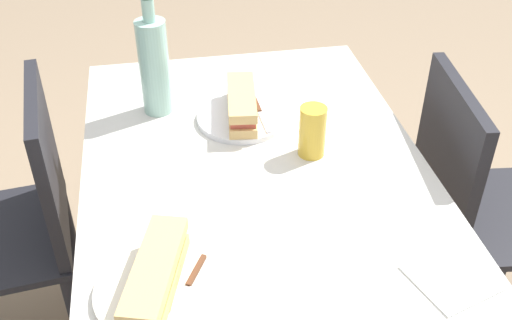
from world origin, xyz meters
TOP-DOWN VIEW (x-y plane):
  - dining_table at (0.00, 0.00)m, footprint 1.18×0.81m
  - chair_far at (-0.01, 0.60)m, footprint 0.44×0.44m
  - chair_near at (-0.16, -0.60)m, footprint 0.44×0.44m
  - plate_near at (0.35, -0.25)m, footprint 0.24×0.24m
  - baguette_sandwich_near at (0.35, -0.25)m, footprint 0.26×0.14m
  - knife_near at (0.36, -0.19)m, footprint 0.16×0.09m
  - plate_far at (-0.21, -0.00)m, footprint 0.24×0.24m
  - baguette_sandwich_far at (-0.21, -0.00)m, footprint 0.23×0.10m
  - knife_far at (-0.21, 0.05)m, footprint 0.18×0.02m
  - water_bottle at (-0.30, -0.21)m, footprint 0.08×0.08m
  - beer_glass at (-0.03, 0.14)m, footprint 0.06×0.06m
  - paper_napkin at (0.41, 0.30)m, footprint 0.18×0.18m

SIDE VIEW (x-z plane):
  - chair_far at x=-0.01m, z-range 0.07..0.94m
  - chair_near at x=-0.16m, z-range 0.07..0.94m
  - dining_table at x=0.00m, z-range 0.25..0.97m
  - paper_napkin at x=0.41m, z-range 0.72..0.72m
  - plate_near at x=0.35m, z-range 0.72..0.74m
  - plate_far at x=-0.21m, z-range 0.72..0.74m
  - knife_near at x=0.36m, z-range 0.73..0.74m
  - knife_far at x=-0.21m, z-range 0.73..0.74m
  - baguette_sandwich_near at x=0.35m, z-range 0.74..0.80m
  - baguette_sandwich_far at x=-0.21m, z-range 0.74..0.80m
  - beer_glass at x=-0.03m, z-range 0.72..0.85m
  - water_bottle at x=-0.30m, z-range 0.69..1.02m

